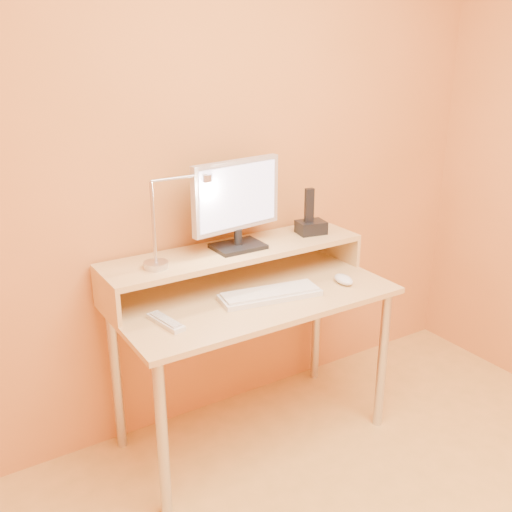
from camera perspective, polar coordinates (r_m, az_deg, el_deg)
wall_back at (r=2.62m, az=-4.04°, el=9.40°), size 3.00×0.04×2.50m
desk_leg_fl at (r=2.30m, az=-9.07°, el=-17.36°), size 0.04×0.04×0.69m
desk_leg_fr at (r=2.82m, az=12.18°, el=-9.89°), size 0.04×0.04×0.69m
desk_leg_bl at (r=2.69m, az=-13.41°, el=-11.57°), size 0.04×0.04×0.69m
desk_leg_br at (r=3.15m, az=5.88°, el=-6.17°), size 0.04×0.04×0.69m
desk_lower at (r=2.52m, az=-0.29°, el=-3.96°), size 1.20×0.60×0.02m
shelf_riser_left at (r=2.39m, az=-14.39°, el=-3.91°), size 0.02×0.30×0.14m
shelf_riser_right at (r=2.93m, az=8.01°, el=1.03°), size 0.02×0.30×0.14m
desk_shelf at (r=2.58m, az=-2.05°, el=0.44°), size 1.20×0.30×0.02m
monitor_foot at (r=2.58m, az=-1.76°, el=0.95°), size 0.22×0.16×0.02m
monitor_neck at (r=2.57m, az=-1.77°, el=1.88°), size 0.04×0.04×0.07m
monitor_panel at (r=2.52m, az=-1.93°, el=5.93°), size 0.45×0.10×0.30m
monitor_back at (r=2.54m, az=-2.19°, el=6.04°), size 0.40×0.07×0.26m
monitor_screen at (r=2.51m, az=-1.71°, el=5.84°), size 0.40×0.06×0.26m
lamp_base at (r=2.39m, az=-9.70°, el=-0.86°), size 0.10×0.10×0.02m
lamp_post at (r=2.33m, az=-9.96°, el=3.21°), size 0.01×0.01×0.33m
lamp_arm at (r=2.34m, az=-7.47°, el=7.57°), size 0.24×0.01×0.01m
lamp_head at (r=2.39m, az=-4.82°, el=7.58°), size 0.04×0.04×0.03m
lamp_bulb at (r=2.39m, az=-4.81°, el=7.21°), size 0.03×0.03×0.00m
phone_dock at (r=2.79m, az=5.37°, el=2.80°), size 0.15×0.12×0.06m
phone_handset at (r=2.75m, az=5.20°, el=4.94°), size 0.04×0.03×0.16m
phone_led at (r=2.78m, az=6.75°, el=2.67°), size 0.01×0.00×0.04m
keyboard at (r=2.48m, az=1.39°, el=-3.83°), size 0.45×0.21×0.02m
mouse at (r=2.64m, az=8.52°, el=-2.27°), size 0.08×0.12×0.04m
remote_control at (r=2.28m, az=-8.77°, el=-6.37°), size 0.08×0.20×0.02m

